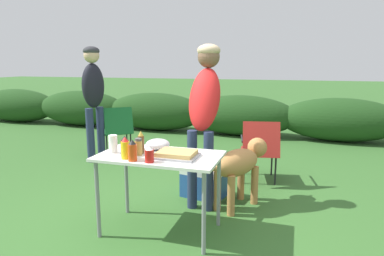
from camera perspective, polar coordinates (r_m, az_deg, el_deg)
ground_plane at (r=3.38m, az=-5.20°, el=-16.66°), size 60.00×60.00×0.00m
shrub_hedge at (r=7.49m, az=8.07°, el=2.11°), size 14.40×0.90×0.87m
folding_table at (r=3.13m, az=-5.40°, el=-5.80°), size 1.10×0.64×0.74m
food_tray at (r=3.00m, az=-2.56°, el=-4.41°), size 0.36×0.30×0.06m
plate_stack at (r=3.29m, az=-9.58°, el=-3.48°), size 0.21×0.21×0.02m
mixing_bowl at (r=3.29m, az=-5.72°, el=-2.69°), size 0.23×0.23×0.10m
paper_cup_stack at (r=3.22m, az=-13.02°, el=-2.61°), size 0.08×0.08×0.16m
beer_bottle at (r=3.16m, az=-8.48°, el=-2.42°), size 0.06×0.06×0.21m
ketchup_bottle at (r=2.87m, az=-7.13°, el=-4.44°), size 0.08×0.08×0.14m
hot_sauce_bottle at (r=2.92m, az=-9.89°, el=-3.76°), size 0.08×0.08×0.19m
spice_jar at (r=3.10m, az=-8.91°, el=-3.13°), size 0.07×0.07×0.15m
bbq_sauce_bottle at (r=3.08m, az=-11.14°, el=-3.05°), size 0.07×0.07×0.19m
mustard_bottle at (r=3.00m, az=-11.05°, el=-3.35°), size 0.07×0.07×0.19m
standing_person_in_dark_puffer at (r=3.63m, az=2.12°, el=4.17°), size 0.36×0.50×1.75m
standing_person_in_olive_jacket at (r=5.60m, az=-16.12°, el=6.05°), size 0.37×0.44×1.81m
dog at (r=3.77m, az=8.07°, el=-5.89°), size 0.58×0.95×0.71m
camp_chair_green_behind_table at (r=5.94m, az=-12.30°, el=0.01°), size 0.72×0.75×0.83m
camp_chair_near_hedge at (r=4.55m, az=11.24°, el=-3.23°), size 0.57×0.67×0.83m
cooler_box at (r=4.08m, az=1.99°, el=-9.01°), size 0.53×0.41×0.34m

